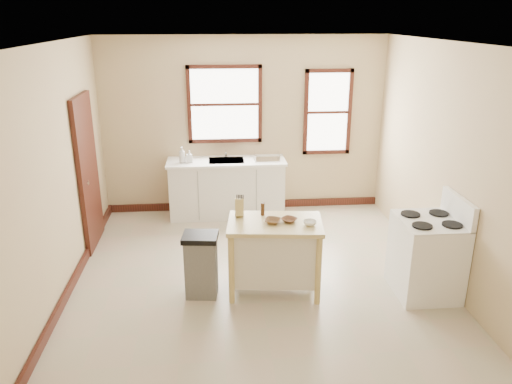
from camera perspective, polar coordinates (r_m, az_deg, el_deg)
floor at (r=6.20m, az=0.22°, el=-10.16°), size 5.00×5.00×0.00m
ceiling at (r=5.39m, az=0.26°, el=16.65°), size 5.00×5.00×0.00m
wall_back at (r=8.05m, az=-1.39°, el=7.57°), size 4.50×0.04×2.80m
wall_left at (r=5.88m, az=-22.15°, el=1.56°), size 0.04×5.00×2.80m
wall_right at (r=6.25m, az=21.27°, el=2.67°), size 0.04×5.00×2.80m
window_main at (r=7.95m, az=-3.60°, el=9.96°), size 1.17×0.06×1.22m
window_side at (r=8.19m, az=8.19°, el=9.01°), size 0.77×0.06×1.37m
door_left at (r=7.17m, az=-18.65°, el=2.12°), size 0.06×0.90×2.10m
baseboard_back at (r=8.41m, az=-1.31°, el=-1.44°), size 4.50×0.04×0.12m
baseboard_left at (r=6.39m, az=-20.35°, el=-9.93°), size 0.04×5.00×0.12m
sink_counter at (r=8.00m, az=-3.34°, el=0.47°), size 1.86×0.62×0.92m
faucet at (r=8.01m, az=-3.47°, el=4.75°), size 0.03×0.03×0.22m
soap_bottle_a at (r=7.77m, az=-8.45°, el=4.23°), size 0.12×0.12×0.25m
soap_bottle_b at (r=7.78m, az=-7.62°, el=4.05°), size 0.10×0.10×0.19m
dish_rack at (r=7.85m, az=1.25°, el=4.02°), size 0.47×0.40×0.10m
kitchen_island at (r=5.83m, az=2.13°, el=-7.38°), size 1.13×0.79×0.87m
knife_block at (r=5.77m, az=-1.90°, el=-1.84°), size 0.11×0.11×0.20m
pepper_grinder at (r=5.80m, az=0.77°, el=-1.97°), size 0.05×0.05×0.15m
bowl_a at (r=5.61m, az=1.93°, el=-3.33°), size 0.24×0.24×0.05m
bowl_b at (r=5.65m, az=3.80°, el=-3.20°), size 0.24×0.24×0.04m
bowl_c at (r=5.59m, az=6.17°, el=-3.53°), size 0.16×0.16×0.05m
trash_bin at (r=5.79m, az=-6.28°, el=-8.29°), size 0.42×0.37×0.76m
gas_stove at (r=6.04m, az=19.00°, el=-5.86°), size 0.73×0.74×1.18m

